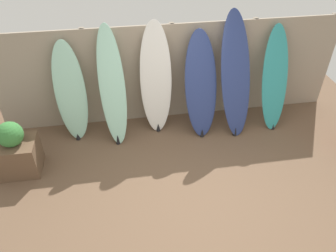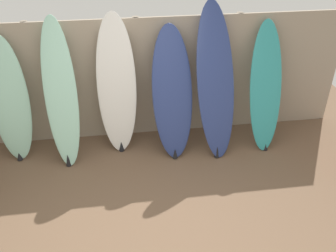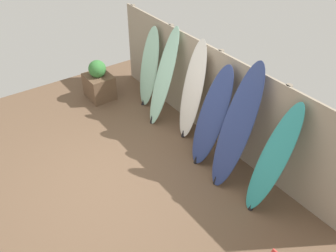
{
  "view_description": "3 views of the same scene",
  "coord_description": "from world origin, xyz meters",
  "views": [
    {
      "loc": [
        -0.88,
        -3.12,
        3.71
      ],
      "look_at": [
        -0.28,
        0.61,
        0.8
      ],
      "focal_mm": 35.0,
      "sensor_mm": 36.0,
      "label": 1
    },
    {
      "loc": [
        -0.26,
        -2.94,
        3.24
      ],
      "look_at": [
        0.29,
        0.97,
        0.73
      ],
      "focal_mm": 40.0,
      "sensor_mm": 36.0,
      "label": 2
    },
    {
      "loc": [
        4.23,
        -2.05,
        4.44
      ],
      "look_at": [
        0.12,
        0.86,
        0.79
      ],
      "focal_mm": 40.0,
      "sensor_mm": 36.0,
      "label": 3
    }
  ],
  "objects": [
    {
      "name": "planter_box",
      "position": [
        -2.57,
        0.89,
        0.38
      ],
      "size": [
        0.62,
        0.53,
        0.9
      ],
      "color": "brown",
      "rests_on": "ground"
    },
    {
      "name": "surfboard_seafoam_0",
      "position": [
        -1.74,
        1.69,
        0.85
      ],
      "size": [
        0.54,
        0.49,
        1.71
      ],
      "color": "#9ED6BC",
      "rests_on": "ground"
    },
    {
      "name": "ground",
      "position": [
        0.0,
        0.0,
        0.0
      ],
      "size": [
        7.68,
        7.68,
        0.0
      ],
      "primitive_type": "plane",
      "color": "brown"
    },
    {
      "name": "surfboard_teal_5",
      "position": [
        1.76,
        1.56,
        0.87
      ],
      "size": [
        0.52,
        0.77,
        1.76
      ],
      "color": "teal",
      "rests_on": "ground"
    },
    {
      "name": "surfboard_navy_4",
      "position": [
        1.02,
        1.53,
        1.01
      ],
      "size": [
        0.6,
        0.86,
        2.05
      ],
      "color": "navy",
      "rests_on": "ground"
    },
    {
      "name": "fence_back",
      "position": [
        -0.0,
        2.01,
        0.9
      ],
      "size": [
        6.08,
        0.11,
        1.8
      ],
      "color": "gray",
      "rests_on": "ground"
    },
    {
      "name": "surfboard_seafoam_1",
      "position": [
        -1.05,
        1.58,
        0.95
      ],
      "size": [
        0.48,
        0.76,
        1.92
      ],
      "color": "#9ED6BC",
      "rests_on": "ground"
    },
    {
      "name": "surfboard_navy_3",
      "position": [
        0.43,
        1.54,
        0.88
      ],
      "size": [
        0.57,
        0.72,
        1.77
      ],
      "color": "navy",
      "rests_on": "ground"
    },
    {
      "name": "surfboard_white_2",
      "position": [
        -0.32,
        1.71,
        0.95
      ],
      "size": [
        0.56,
        0.46,
        1.94
      ],
      "color": "white",
      "rests_on": "ground"
    }
  ]
}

